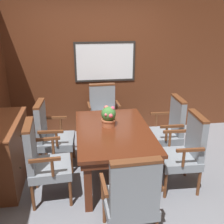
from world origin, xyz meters
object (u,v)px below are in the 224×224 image
at_px(chair_left_far, 51,133).
at_px(chair_right_far, 168,128).
at_px(sideboard_cabinet, 6,152).
at_px(chair_head_far, 103,111).
at_px(chair_left_near, 43,160).
at_px(chair_head_near, 131,197).
at_px(dining_table, 114,136).
at_px(potted_plant, 109,116).
at_px(chair_right_near, 185,150).

xyz_separation_m(chair_left_far, chair_right_far, (1.79, -0.05, 0.00)).
bearing_deg(sideboard_cabinet, chair_left_far, 26.74).
distance_m(chair_right_far, sideboard_cabinet, 2.40).
height_order(chair_head_far, chair_left_far, same).
bearing_deg(chair_left_near, chair_head_near, -135.21).
relative_size(chair_left_near, sideboard_cabinet, 0.87).
xyz_separation_m(dining_table, sideboard_cabinet, (-1.47, 0.08, -0.19)).
distance_m(chair_left_far, chair_right_far, 1.80).
relative_size(chair_left_far, potted_plant, 3.48).
xyz_separation_m(dining_table, potted_plant, (-0.05, 0.13, 0.24)).
xyz_separation_m(chair_right_near, chair_left_near, (-1.81, 0.01, 0.00)).
bearing_deg(chair_head_far, chair_left_near, -122.38).
bearing_deg(chair_head_far, chair_right_far, -45.22).
height_order(dining_table, chair_head_far, chair_head_far).
xyz_separation_m(chair_head_near, potted_plant, (-0.05, 1.33, 0.32)).
relative_size(chair_right_near, potted_plant, 3.48).
bearing_deg(dining_table, chair_left_near, -158.39).
relative_size(chair_head_far, chair_head_near, 1.00).
distance_m(chair_head_far, chair_left_near, 1.80).
height_order(chair_right_near, potted_plant, chair_right_near).
distance_m(chair_left_far, chair_left_near, 0.74).
bearing_deg(potted_plant, dining_table, -69.23).
bearing_deg(chair_right_far, dining_table, -69.54).
relative_size(chair_right_far, sideboard_cabinet, 0.87).
bearing_deg(chair_left_near, chair_head_far, -33.43).
bearing_deg(chair_head_near, chair_right_far, -123.08).
bearing_deg(chair_left_far, chair_head_near, -147.02).
xyz_separation_m(chair_head_near, chair_right_near, (0.89, 0.82, 0.00)).
relative_size(dining_table, sideboard_cabinet, 1.31).
relative_size(chair_left_far, chair_right_far, 1.00).
bearing_deg(chair_right_far, potted_plant, -77.91).
distance_m(chair_left_near, potted_plant, 1.06).
distance_m(chair_left_far, chair_right_near, 1.93).
bearing_deg(potted_plant, chair_right_near, -28.52).
relative_size(chair_left_far, chair_right_near, 1.00).
distance_m(chair_head_near, chair_right_near, 1.21).
height_order(chair_right_near, chair_right_far, same).
bearing_deg(chair_head_far, dining_table, -91.47).
xyz_separation_m(chair_right_far, chair_left_near, (-1.83, -0.69, 0.00)).
distance_m(chair_head_near, potted_plant, 1.37).
distance_m(dining_table, chair_left_near, 1.00).
relative_size(chair_head_far, chair_right_near, 1.00).
bearing_deg(chair_head_far, potted_plant, -94.14).
bearing_deg(chair_head_far, sideboard_cabinet, -144.85).
distance_m(chair_head_far, potted_plant, 1.11).
xyz_separation_m(dining_table, chair_head_near, (-0.00, -1.20, -0.08)).
height_order(chair_head_far, chair_head_near, same).
bearing_deg(chair_left_near, chair_right_near, -93.42).
height_order(chair_left_far, chair_right_near, same).
bearing_deg(sideboard_cabinet, chair_head_far, 37.18).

